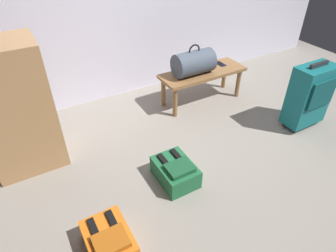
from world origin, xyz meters
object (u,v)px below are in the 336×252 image
(backpack_orange, at_px, (109,242))
(cell_phone, at_px, (220,64))
(suitcase_upright_teal, at_px, (309,95))
(bench, at_px, (203,76))
(backpack_green, at_px, (175,172))
(duffel_bag_slate, at_px, (194,63))
(side_cabinet, at_px, (15,110))

(backpack_orange, bearing_deg, cell_phone, 34.95)
(suitcase_upright_teal, bearing_deg, bench, 124.05)
(suitcase_upright_teal, relative_size, backpack_green, 1.86)
(duffel_bag_slate, bearing_deg, backpack_green, -129.70)
(bench, xyz_separation_m, cell_phone, (0.29, 0.05, 0.06))
(cell_phone, relative_size, side_cabinet, 0.13)
(cell_phone, distance_m, suitcase_upright_teal, 1.05)
(suitcase_upright_teal, height_order, backpack_orange, suitcase_upright_teal)
(backpack_green, bearing_deg, cell_phone, 39.64)
(bench, relative_size, backpack_green, 2.63)
(bench, height_order, duffel_bag_slate, duffel_bag_slate)
(bench, distance_m, side_cabinet, 1.94)
(cell_phone, distance_m, backpack_green, 1.61)
(duffel_bag_slate, xyz_separation_m, backpack_orange, (-1.49, -1.29, -0.42))
(cell_phone, bearing_deg, suitcase_upright_teal, -70.84)
(backpack_green, height_order, side_cabinet, side_cabinet)
(suitcase_upright_teal, bearing_deg, duffel_bag_slate, 129.34)
(cell_phone, bearing_deg, side_cabinet, -175.77)
(bench, relative_size, backpack_orange, 2.63)
(cell_phone, bearing_deg, backpack_green, -140.36)
(backpack_orange, bearing_deg, backpack_green, 25.40)
(duffel_bag_slate, distance_m, cell_phone, 0.45)
(suitcase_upright_teal, bearing_deg, backpack_orange, -171.13)
(duffel_bag_slate, height_order, backpack_orange, duffel_bag_slate)
(backpack_green, bearing_deg, suitcase_upright_teal, 0.72)
(duffel_bag_slate, distance_m, side_cabinet, 1.80)
(backpack_orange, height_order, backpack_green, same)
(duffel_bag_slate, bearing_deg, bench, -0.00)
(backpack_orange, xyz_separation_m, side_cabinet, (-0.30, 1.18, 0.46))
(bench, xyz_separation_m, suitcase_upright_teal, (0.63, -0.94, 0.04))
(bench, relative_size, cell_phone, 6.94)
(suitcase_upright_teal, bearing_deg, backpack_green, -179.28)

